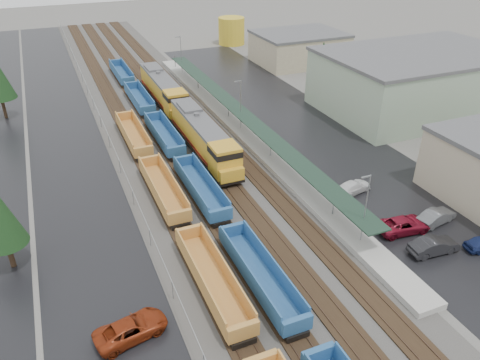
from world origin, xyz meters
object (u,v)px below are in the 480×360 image
at_px(well_string_blue, 200,188).
at_px(locomotive_lead, 204,138).
at_px(parked_car_east_a, 434,246).
at_px(parked_car_east_c, 353,187).
at_px(storage_tank, 231,31).
at_px(well_string_yellow, 212,279).
at_px(parked_car_east_b, 404,225).
at_px(locomotive_trail, 163,90).
at_px(parked_car_east_e, 436,217).
at_px(parked_car_west_c, 131,329).

bearing_deg(well_string_blue, locomotive_lead, 68.21).
xyz_separation_m(parked_car_east_a, parked_car_east_c, (-0.57, 12.47, -0.10)).
bearing_deg(storage_tank, parked_car_east_a, -99.03).
bearing_deg(well_string_yellow, parked_car_east_a, -9.40).
xyz_separation_m(well_string_yellow, parked_car_east_b, (21.02, 0.44, -0.38)).
bearing_deg(parked_car_east_a, parked_car_east_c, 6.73).
xyz_separation_m(locomotive_trail, parked_car_east_e, (17.17, -45.75, -1.80)).
bearing_deg(locomotive_trail, locomotive_lead, -90.00).
relative_size(parked_car_east_a, parked_car_east_e, 1.05).
height_order(parked_car_east_a, parked_car_east_e, parked_car_east_a).
height_order(well_string_blue, parked_car_west_c, well_string_blue).
relative_size(well_string_yellow, parked_car_east_e, 16.68).
relative_size(locomotive_lead, parked_car_east_e, 4.52).
relative_size(storage_tank, parked_car_east_b, 1.15).
height_order(storage_tank, parked_car_east_b, storage_tank).
xyz_separation_m(well_string_blue, parked_car_east_e, (21.17, -14.74, -0.36)).
relative_size(locomotive_lead, storage_tank, 3.35).
bearing_deg(parked_car_west_c, storage_tank, -38.91).
bearing_deg(storage_tank, locomotive_lead, -115.40).
bearing_deg(well_string_yellow, well_string_blue, 75.07).
bearing_deg(parked_car_east_a, parked_car_east_e, -41.50).
bearing_deg(locomotive_lead, parked_car_east_b, -62.09).
xyz_separation_m(locomotive_lead, well_string_yellow, (-8.00, -25.01, -1.43)).
relative_size(locomotive_trail, storage_tank, 3.35).
bearing_deg(parked_car_west_c, locomotive_trail, -29.91).
bearing_deg(locomotive_trail, storage_tank, 52.91).
relative_size(parked_car_west_c, parked_car_east_e, 1.19).
bearing_deg(parked_car_east_a, storage_tank, -4.93).
distance_m(well_string_yellow, parked_car_east_b, 21.02).
relative_size(well_string_blue, parked_car_east_c, 22.31).
distance_m(storage_tank, parked_car_east_b, 82.25).
xyz_separation_m(locomotive_lead, parked_car_east_b, (13.02, -24.57, -1.80)).
bearing_deg(locomotive_lead, parked_car_east_c, -51.60).
bearing_deg(parked_car_east_c, parked_car_east_e, -167.33).
bearing_deg(locomotive_lead, locomotive_trail, 90.00).
xyz_separation_m(locomotive_lead, parked_car_west_c, (-15.55, -27.48, -1.79)).
xyz_separation_m(parked_car_west_c, parked_car_east_a, (28.86, -1.05, 0.03)).
relative_size(well_string_yellow, storage_tank, 12.35).
distance_m(parked_car_east_b, parked_car_east_c, 8.51).
relative_size(storage_tank, parked_car_east_c, 1.30).
xyz_separation_m(storage_tank, parked_car_west_c, (-42.37, -83.96, -2.44)).
height_order(parked_car_east_a, parked_car_east_b, parked_car_east_a).
bearing_deg(locomotive_lead, parked_car_west_c, -119.50).
distance_m(parked_car_west_c, parked_car_east_a, 28.88).
distance_m(storage_tank, parked_car_east_a, 86.12).
xyz_separation_m(locomotive_trail, well_string_blue, (-4.00, -31.01, -1.43)).
relative_size(well_string_blue, parked_car_west_c, 19.44).
bearing_deg(storage_tank, well_string_yellow, -113.14).
height_order(storage_tank, parked_car_east_c, storage_tank).
bearing_deg(parked_car_east_a, locomotive_trail, 19.14).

